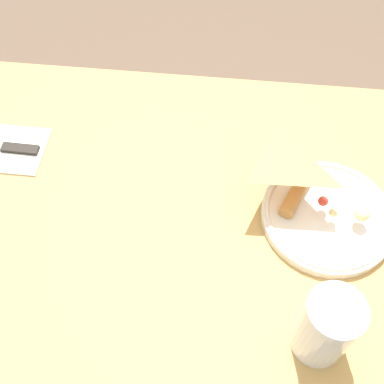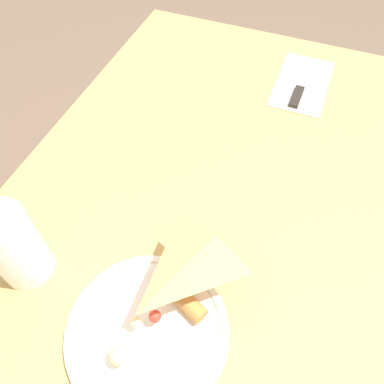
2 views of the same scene
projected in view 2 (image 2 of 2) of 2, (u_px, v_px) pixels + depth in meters
name	position (u px, v px, depth m)	size (l,w,h in m)	color
ground_plane	(190.00, 343.00, 1.18)	(6.00, 6.00, 0.00)	brown
dining_table	(188.00, 257.00, 0.69)	(1.18, 0.66, 0.72)	tan
plate_pizza	(148.00, 330.00, 0.49)	(0.21, 0.21, 0.05)	silver
milk_glass	(15.00, 248.00, 0.51)	(0.08, 0.08, 0.13)	white
napkin_folded	(302.00, 83.00, 0.81)	(0.20, 0.11, 0.00)	white
butter_knife	(302.00, 84.00, 0.80)	(0.18, 0.02, 0.01)	black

